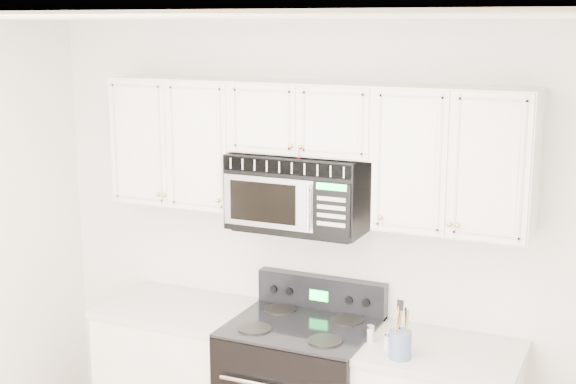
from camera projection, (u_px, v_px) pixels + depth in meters
The scene contains 7 objects.
room at pixel (151, 357), 3.15m from camera, with size 3.51×3.51×2.61m.
base_cabinet_left at pixel (179, 380), 4.93m from camera, with size 0.86×0.65×0.92m.
upper_cabinets at pixel (309, 143), 4.43m from camera, with size 2.44×0.37×0.75m.
microwave at pixel (299, 191), 4.47m from camera, with size 0.76×0.43×0.42m.
utensil_crock at pixel (400, 343), 4.05m from camera, with size 0.12×0.12×0.31m.
shaker_salt at pixel (371, 334), 4.25m from camera, with size 0.04×0.04×0.09m.
shaker_pepper at pixel (388, 341), 4.15m from camera, with size 0.04×0.04×0.10m.
Camera 1 is at (1.71, -2.46, 2.59)m, focal length 50.00 mm.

